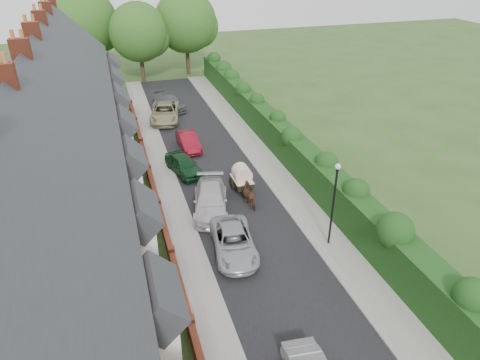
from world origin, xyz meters
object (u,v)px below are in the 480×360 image
object	(u,v)px
car_green	(184,165)
car_grey	(168,102)
car_red	(188,141)
horse_cart	(242,177)
car_beige	(165,112)
car_silver_b	(234,242)
lamppost	(334,195)
car_white	(210,200)
horse	(251,196)

from	to	relation	value
car_green	car_grey	size ratio (longest dim) A/B	0.79
car_red	horse_cart	world-z (taller)	horse_cart
car_green	car_beige	distance (m)	11.27
car_silver_b	car_grey	xyz separation A→B (m)	(0.32, 24.40, 0.08)
car_green	lamppost	bearing A→B (deg)	-75.36
car_white	car_grey	size ratio (longest dim) A/B	1.00
car_green	horse_cart	size ratio (longest dim) A/B	1.47
car_grey	horse_cart	world-z (taller)	horse_cart
horse_cart	car_silver_b	bearing A→B (deg)	-111.51
car_white	car_grey	distance (m)	19.94
car_beige	horse_cart	size ratio (longest dim) A/B	2.04
car_white	car_beige	distance (m)	16.80
car_silver_b	car_white	xyz separation A→B (m)	(-0.20, 4.46, 0.08)
car_green	horse	size ratio (longest dim) A/B	2.35
car_green	car_red	bearing A→B (deg)	59.46
car_red	horse	bearing A→B (deg)	-79.93
car_silver_b	car_red	distance (m)	14.17
lamppost	car_silver_b	world-z (taller)	lamppost
car_white	horse_cart	distance (m)	3.14
car_silver_b	car_green	xyz separation A→B (m)	(-0.86, 10.00, 0.03)
lamppost	car_red	xyz separation A→B (m)	(-5.00, 15.16, -2.63)
car_white	horse_cart	size ratio (longest dim) A/B	1.86
car_white	horse	world-z (taller)	car_white
car_green	horse_cart	xyz separation A→B (m)	(3.29, -3.85, 0.45)
lamppost	car_white	world-z (taller)	lamppost
car_red	car_beige	size ratio (longest dim) A/B	0.71
car_white	horse_cart	xyz separation A→B (m)	(2.62, 1.68, 0.40)
car_red	horse_cart	distance (m)	8.31
car_red	car_beige	xyz separation A→B (m)	(-0.83, 7.10, 0.13)
lamppost	car_green	xyz separation A→B (m)	(-6.18, 11.00, -2.60)
car_white	car_beige	bearing A→B (deg)	105.05
car_beige	car_grey	xyz separation A→B (m)	(0.83, 3.14, -0.04)
car_white	car_grey	xyz separation A→B (m)	(0.52, 19.94, 0.00)
car_silver_b	car_grey	size ratio (longest dim) A/B	0.93
car_beige	car_red	bearing A→B (deg)	-71.27
car_silver_b	car_beige	size ratio (longest dim) A/B	0.85
car_white	horse_cart	world-z (taller)	horse_cart
car_beige	car_grey	world-z (taller)	car_beige
car_red	car_grey	distance (m)	10.24
car_white	car_beige	world-z (taller)	car_beige
car_beige	horse	bearing A→B (deg)	-68.14
car_grey	car_red	bearing A→B (deg)	-102.93
car_beige	horse	world-z (taller)	car_beige
car_beige	car_grey	size ratio (longest dim) A/B	1.09
car_white	horse	bearing A→B (deg)	9.63
car_silver_b	car_red	world-z (taller)	car_silver_b
lamppost	car_green	distance (m)	12.88
car_red	horse_cart	xyz separation A→B (m)	(2.10, -8.02, 0.49)
lamppost	car_white	size ratio (longest dim) A/B	0.99
car_green	horse	distance (m)	6.61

